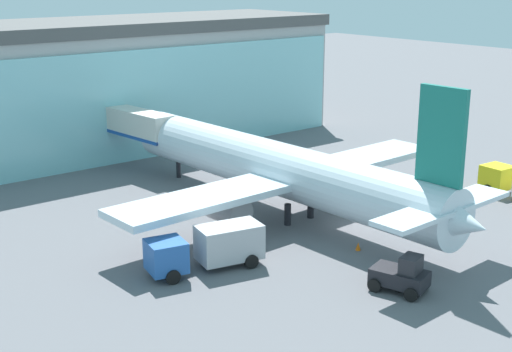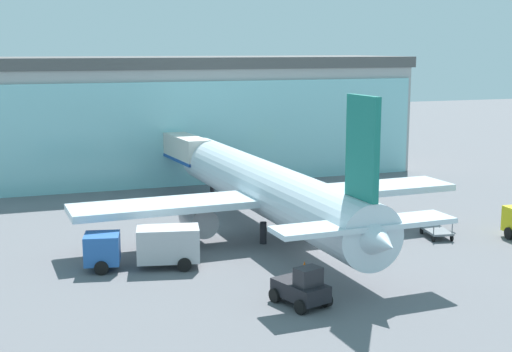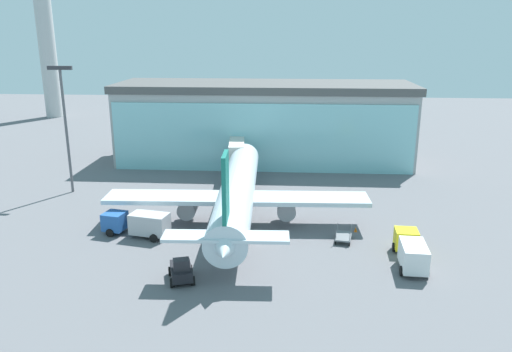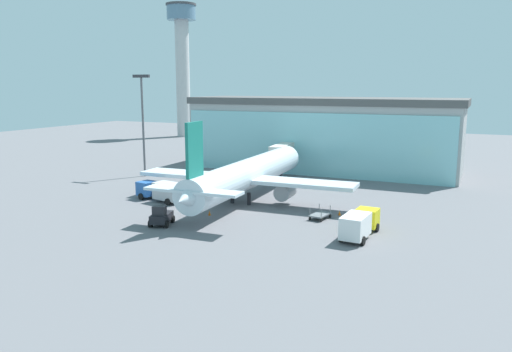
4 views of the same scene
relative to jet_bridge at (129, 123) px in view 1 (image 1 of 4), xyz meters
The scene contains 9 objects.
ground 25.29m from the jet_bridge, 81.56° to the right, with size 240.00×240.00×0.00m, color slate.
terminal_building 10.33m from the jet_bridge, 68.72° to the left, with size 48.59×14.99×13.09m.
jet_bridge is the anchor object (origin of this frame).
airplane 19.40m from the jet_bridge, 83.92° to the right, with size 29.77×35.38×11.47m.
catering_truck 25.76m from the jet_bridge, 108.57° to the right, with size 7.60×3.72×2.65m.
baggage_cart 28.05m from the jet_bridge, 60.23° to the right, with size 2.07×3.04×1.50m.
pushback_tug 34.10m from the jet_bridge, 92.38° to the right, with size 2.94×3.58×2.30m.
safety_cone_nose 28.31m from the jet_bridge, 87.32° to the right, with size 0.36×0.36×0.55m, color orange.
safety_cone_wingtip 26.78m from the jet_bridge, 54.44° to the right, with size 0.36×0.36×0.55m, color orange.
Camera 1 is at (-35.50, -33.39, 17.92)m, focal length 50.00 mm.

